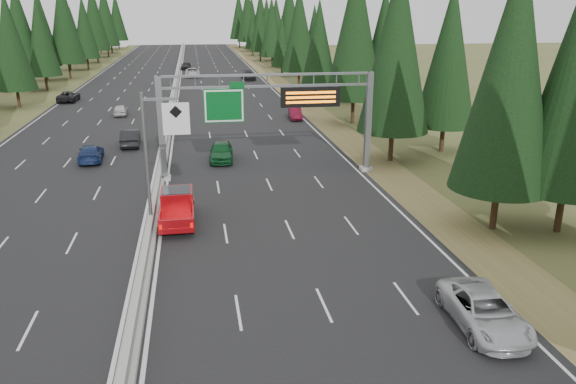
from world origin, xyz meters
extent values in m
cube|color=black|center=(0.00, 80.00, 0.04)|extent=(32.00, 260.00, 0.08)
cube|color=olive|center=(17.80, 80.00, 0.03)|extent=(3.60, 260.00, 0.06)
cube|color=#4A5427|center=(-17.80, 80.00, 0.03)|extent=(3.60, 260.00, 0.06)
cube|color=gray|center=(0.00, 80.00, 0.23)|extent=(0.70, 260.00, 0.30)
cube|color=gray|center=(0.00, 80.00, 0.63)|extent=(0.30, 260.00, 0.60)
cube|color=slate|center=(0.35, 35.00, 3.98)|extent=(0.45, 0.45, 7.80)
cube|color=gray|center=(0.35, 35.00, 0.23)|extent=(0.90, 0.90, 0.30)
cube|color=slate|center=(16.20, 35.00, 3.98)|extent=(0.45, 0.45, 7.80)
cube|color=gray|center=(16.20, 35.00, 0.23)|extent=(0.90, 0.90, 0.30)
cube|color=slate|center=(8.28, 35.00, 7.80)|extent=(15.85, 0.35, 0.16)
cube|color=slate|center=(8.28, 35.00, 6.96)|extent=(15.85, 0.35, 0.16)
cube|color=#054C19|center=(5.00, 34.75, 5.63)|extent=(3.00, 0.10, 2.50)
cube|color=silver|center=(5.00, 34.69, 5.63)|extent=(2.85, 0.02, 2.35)
cube|color=#054C19|center=(6.00, 34.75, 7.13)|extent=(1.10, 0.10, 0.45)
cube|color=black|center=(11.50, 34.70, 6.13)|extent=(4.50, 0.40, 1.50)
cube|color=orange|center=(11.50, 34.48, 6.48)|extent=(3.80, 0.02, 0.18)
cube|color=orange|center=(11.50, 34.48, 6.13)|extent=(3.80, 0.02, 0.18)
cube|color=orange|center=(11.50, 34.48, 5.78)|extent=(3.80, 0.02, 0.18)
cylinder|color=slate|center=(0.00, 25.00, 4.08)|extent=(0.20, 0.20, 8.00)
cube|color=gray|center=(0.00, 25.00, 0.18)|extent=(0.50, 0.50, 0.20)
cube|color=slate|center=(1.00, 25.00, 7.68)|extent=(2.00, 0.15, 0.15)
cube|color=silver|center=(1.80, 24.88, 6.58)|extent=(1.50, 0.06, 1.80)
cylinder|color=black|center=(19.98, 21.87, 1.27)|extent=(0.40, 0.40, 2.53)
cone|color=black|center=(19.98, 21.87, 9.18)|extent=(5.70, 5.70, 13.30)
cylinder|color=black|center=(23.46, 20.79, 1.31)|extent=(0.40, 0.40, 2.61)
cylinder|color=black|center=(19.17, 37.68, 1.32)|extent=(0.40, 0.40, 2.64)
cone|color=black|center=(19.17, 37.68, 9.59)|extent=(5.95, 5.95, 13.88)
cylinder|color=black|center=(24.96, 40.28, 1.19)|extent=(0.40, 0.40, 2.38)
cone|color=black|center=(24.96, 40.28, 8.64)|extent=(5.36, 5.36, 12.51)
cylinder|color=black|center=(20.53, 54.43, 1.43)|extent=(0.40, 0.40, 2.86)
cone|color=black|center=(20.53, 54.43, 10.35)|extent=(6.42, 6.42, 14.99)
cylinder|color=black|center=(23.95, 54.93, 1.19)|extent=(0.40, 0.40, 2.39)
cone|color=black|center=(23.95, 54.93, 8.66)|extent=(5.37, 5.37, 12.54)
cylinder|color=black|center=(20.32, 71.52, 1.11)|extent=(0.40, 0.40, 2.23)
cone|color=black|center=(20.32, 71.52, 8.08)|extent=(5.01, 5.01, 11.70)
cylinder|color=black|center=(24.59, 70.33, 1.23)|extent=(0.40, 0.40, 2.47)
cone|color=black|center=(24.59, 70.33, 8.95)|extent=(5.55, 5.55, 12.96)
cylinder|color=black|center=(20.39, 86.89, 1.30)|extent=(0.40, 0.40, 2.60)
cone|color=black|center=(20.39, 86.89, 9.42)|extent=(5.84, 5.84, 13.64)
cylinder|color=black|center=(23.43, 89.20, 1.06)|extent=(0.40, 0.40, 2.13)
cone|color=black|center=(23.43, 89.20, 7.71)|extent=(4.79, 4.79, 11.17)
cylinder|color=black|center=(20.11, 103.57, 0.91)|extent=(0.40, 0.40, 1.82)
cone|color=black|center=(20.11, 103.57, 6.59)|extent=(4.09, 4.09, 9.54)
cylinder|color=black|center=(23.56, 104.13, 1.08)|extent=(0.40, 0.40, 2.16)
cone|color=black|center=(23.56, 104.13, 7.83)|extent=(4.86, 4.86, 11.34)
cylinder|color=black|center=(20.53, 120.39, 1.21)|extent=(0.40, 0.40, 2.41)
cone|color=black|center=(20.53, 120.39, 8.75)|extent=(5.43, 5.43, 12.67)
cylinder|color=black|center=(24.69, 122.01, 1.48)|extent=(0.40, 0.40, 2.97)
cone|color=black|center=(24.69, 122.01, 10.75)|extent=(6.68, 6.68, 15.58)
cylinder|color=black|center=(19.87, 136.90, 1.19)|extent=(0.40, 0.40, 2.38)
cone|color=black|center=(19.87, 136.90, 8.64)|extent=(5.36, 5.36, 12.51)
cylinder|color=black|center=(24.23, 138.98, 1.24)|extent=(0.40, 0.40, 2.49)
cone|color=black|center=(24.23, 138.98, 9.02)|extent=(5.60, 5.60, 13.07)
cylinder|color=black|center=(19.78, 154.46, 0.95)|extent=(0.40, 0.40, 1.90)
cone|color=black|center=(19.78, 154.46, 6.90)|extent=(4.28, 4.28, 9.99)
cylinder|color=black|center=(23.84, 154.43, 1.25)|extent=(0.40, 0.40, 2.50)
cone|color=black|center=(23.84, 154.43, 9.06)|extent=(5.63, 5.63, 13.13)
cylinder|color=black|center=(20.16, 170.75, 1.50)|extent=(0.40, 0.40, 2.99)
cone|color=black|center=(20.16, 170.75, 10.84)|extent=(6.73, 6.73, 15.70)
cylinder|color=black|center=(24.43, 173.43, 1.43)|extent=(0.40, 0.40, 2.86)
cone|color=black|center=(24.43, 173.43, 10.36)|extent=(6.43, 6.43, 15.01)
cylinder|color=black|center=(19.08, 189.83, 1.44)|extent=(0.40, 0.40, 2.88)
cone|color=black|center=(19.08, 189.83, 10.43)|extent=(6.48, 6.48, 15.11)
cylinder|color=black|center=(23.12, 187.34, 1.34)|extent=(0.40, 0.40, 2.68)
cone|color=black|center=(23.12, 187.34, 9.70)|extent=(6.02, 6.02, 14.05)
cylinder|color=black|center=(-19.99, 72.11, 1.18)|extent=(0.40, 0.40, 2.37)
cone|color=black|center=(-19.99, 72.11, 8.58)|extent=(5.32, 5.32, 12.42)
cylinder|color=black|center=(-20.35, 89.10, 1.17)|extent=(0.40, 0.40, 2.33)
cone|color=black|center=(-20.35, 89.10, 8.46)|extent=(5.25, 5.25, 12.26)
cylinder|color=black|center=(-23.43, 89.63, 1.35)|extent=(0.40, 0.40, 2.69)
cone|color=black|center=(-23.43, 89.63, 9.76)|extent=(6.06, 6.06, 14.13)
cylinder|color=black|center=(-19.81, 105.10, 1.46)|extent=(0.40, 0.40, 2.92)
cone|color=black|center=(-19.81, 105.10, 10.59)|extent=(6.57, 6.57, 15.34)
cylinder|color=black|center=(-23.53, 103.25, 1.30)|extent=(0.40, 0.40, 2.60)
cone|color=black|center=(-23.53, 103.25, 9.43)|extent=(5.85, 5.85, 13.66)
cylinder|color=black|center=(-19.25, 121.84, 1.22)|extent=(0.40, 0.40, 2.45)
cone|color=black|center=(-19.25, 121.84, 8.88)|extent=(5.51, 5.51, 12.85)
cylinder|color=black|center=(-23.00, 122.07, 1.34)|extent=(0.40, 0.40, 2.69)
cone|color=black|center=(-23.00, 122.07, 9.75)|extent=(6.05, 6.05, 14.12)
cylinder|color=black|center=(-19.92, 139.79, 1.48)|extent=(0.40, 0.40, 2.96)
cone|color=black|center=(-19.92, 139.79, 10.72)|extent=(6.66, 6.66, 15.53)
cylinder|color=black|center=(-24.67, 137.14, 1.04)|extent=(0.40, 0.40, 2.09)
cone|color=black|center=(-24.67, 137.14, 7.56)|extent=(4.69, 4.69, 10.95)
cylinder|color=black|center=(-19.61, 156.63, 1.51)|extent=(0.40, 0.40, 3.02)
cone|color=black|center=(-19.61, 156.63, 10.96)|extent=(6.80, 6.80, 15.88)
cylinder|color=black|center=(-24.90, 156.87, 1.10)|extent=(0.40, 0.40, 2.20)
cone|color=black|center=(-24.90, 156.87, 7.99)|extent=(4.96, 4.96, 11.57)
cylinder|color=black|center=(-20.49, 171.17, 1.01)|extent=(0.40, 0.40, 2.03)
cone|color=black|center=(-20.49, 171.17, 7.35)|extent=(4.56, 4.56, 10.65)
cylinder|color=black|center=(-23.51, 169.98, 1.15)|extent=(0.40, 0.40, 2.31)
cone|color=black|center=(-23.51, 169.98, 8.36)|extent=(5.19, 5.19, 12.11)
cylinder|color=black|center=(-20.38, 188.05, 1.41)|extent=(0.40, 0.40, 2.83)
cone|color=black|center=(-20.38, 188.05, 10.24)|extent=(6.36, 6.36, 14.83)
cylinder|color=black|center=(-23.71, 186.57, 1.16)|extent=(0.40, 0.40, 2.32)
cone|color=black|center=(-23.71, 186.57, 8.41)|extent=(5.22, 5.22, 12.17)
imported|color=#B6B6BB|center=(13.98, 11.71, 0.80)|extent=(2.62, 5.30, 1.45)
cylinder|color=black|center=(0.65, 23.97, 0.48)|extent=(0.30, 0.80, 0.80)
cylinder|color=black|center=(2.35, 23.97, 0.48)|extent=(0.30, 0.80, 0.80)
cylinder|color=black|center=(0.65, 27.28, 0.48)|extent=(0.30, 0.80, 0.80)
cylinder|color=black|center=(2.35, 27.28, 0.48)|extent=(0.30, 0.80, 0.80)
cube|color=maroon|center=(1.50, 25.68, 0.63)|extent=(2.01, 5.62, 0.30)
cube|color=maroon|center=(1.50, 26.58, 1.33)|extent=(1.91, 2.21, 1.10)
cube|color=black|center=(1.50, 26.58, 1.64)|extent=(1.71, 1.91, 0.55)
cube|color=maroon|center=(0.55, 24.17, 0.98)|extent=(0.10, 2.41, 0.60)
cube|color=maroon|center=(2.45, 24.17, 0.98)|extent=(0.10, 2.41, 0.60)
cube|color=maroon|center=(1.50, 22.97, 0.98)|extent=(2.01, 0.10, 0.60)
imported|color=#114D23|center=(4.91, 40.00, 0.89)|extent=(2.24, 4.88, 1.62)
imported|color=maroon|center=(14.50, 57.71, 0.73)|extent=(1.62, 4.00, 1.29)
imported|color=black|center=(12.89, 97.33, 0.84)|extent=(2.50, 5.36, 1.51)
imported|color=#BBBBBB|center=(2.82, 103.92, 0.90)|extent=(2.73, 5.91, 1.64)
imported|color=black|center=(1.50, 118.29, 0.89)|extent=(2.39, 4.94, 1.62)
imported|color=black|center=(-3.28, 46.95, 0.86)|extent=(1.84, 4.81, 1.57)
imported|color=navy|center=(-6.06, 41.68, 0.77)|extent=(2.29, 4.90, 1.38)
imported|color=silver|center=(-6.05, 63.67, 0.74)|extent=(1.68, 3.92, 1.32)
imported|color=black|center=(-14.50, 76.06, 0.80)|extent=(2.53, 5.27, 1.45)
camera|label=1|loc=(2.84, -6.76, 12.40)|focal=35.00mm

